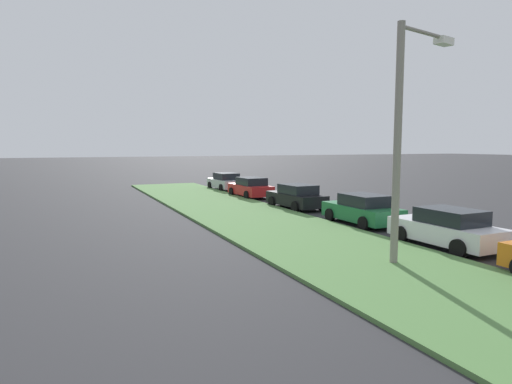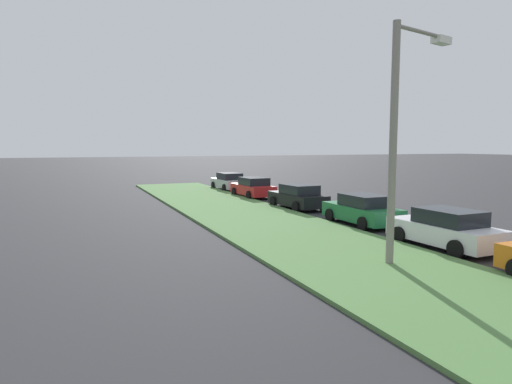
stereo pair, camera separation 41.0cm
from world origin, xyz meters
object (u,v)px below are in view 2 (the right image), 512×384
at_px(parked_car_red, 253,188).
at_px(streetlight, 401,126).
at_px(parked_car_black, 298,197).
at_px(parked_car_white, 445,229).
at_px(parked_car_green, 362,210).
at_px(parked_car_silver, 229,182).

relative_size(parked_car_red, streetlight, 0.58).
bearing_deg(parked_car_red, parked_car_black, 179.63).
xyz_separation_m(parked_car_white, streetlight, (-1.16, 3.24, 3.67)).
xyz_separation_m(parked_car_green, parked_car_red, (12.51, 0.52, 0.00)).
distance_m(parked_car_silver, streetlight, 25.11).
xyz_separation_m(parked_car_green, parked_car_silver, (18.28, 0.37, 0.00)).
relative_size(parked_car_green, parked_car_black, 0.98).
xyz_separation_m(parked_car_black, parked_car_red, (6.51, 0.23, 0.00)).
height_order(parked_car_green, parked_car_black, same).
relative_size(parked_car_green, parked_car_silver, 0.99).
xyz_separation_m(parked_car_black, parked_car_silver, (12.28, 0.09, 0.00)).
bearing_deg(streetlight, parked_car_silver, -6.88).
distance_m(parked_car_red, streetlight, 19.45).
bearing_deg(parked_car_silver, parked_car_green, 178.99).
xyz_separation_m(parked_car_white, parked_car_silver, (23.51, 0.26, 0.00)).
distance_m(parked_car_green, streetlight, 8.09).
bearing_deg(streetlight, parked_car_red, -8.51).
bearing_deg(parked_car_green, parked_car_red, 2.21).
relative_size(parked_car_green, streetlight, 0.57).
bearing_deg(parked_car_red, parked_car_silver, -3.90).
distance_m(parked_car_black, streetlight, 13.27).
bearing_deg(parked_car_white, streetlight, 108.11).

